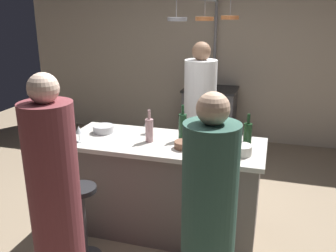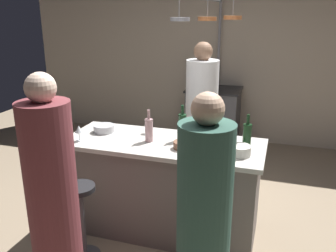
# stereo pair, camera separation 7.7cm
# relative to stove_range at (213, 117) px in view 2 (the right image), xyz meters

# --- Properties ---
(ground_plane) EXTENTS (9.00, 9.00, 0.00)m
(ground_plane) POSITION_rel_stove_range_xyz_m (0.00, -2.45, -0.45)
(ground_plane) COLOR gray
(back_wall) EXTENTS (6.40, 0.16, 2.60)m
(back_wall) POSITION_rel_stove_range_xyz_m (0.00, 0.40, 0.85)
(back_wall) COLOR #BCAD99
(back_wall) RESTS_ON ground_plane
(kitchen_island) EXTENTS (1.80, 0.72, 0.90)m
(kitchen_island) POSITION_rel_stove_range_xyz_m (0.00, -2.45, 0.01)
(kitchen_island) COLOR slate
(kitchen_island) RESTS_ON ground_plane
(stove_range) EXTENTS (0.80, 0.64, 0.89)m
(stove_range) POSITION_rel_stove_range_xyz_m (0.00, 0.00, 0.00)
(stove_range) COLOR #47474C
(stove_range) RESTS_ON ground_plane
(chef) EXTENTS (0.36, 0.36, 1.70)m
(chef) POSITION_rel_stove_range_xyz_m (0.13, -1.47, 0.34)
(chef) COLOR white
(chef) RESTS_ON ground_plane
(bar_stool_right) EXTENTS (0.28, 0.28, 0.68)m
(bar_stool_right) POSITION_rel_stove_range_xyz_m (0.56, -3.07, -0.07)
(bar_stool_right) COLOR #4C4C51
(bar_stool_right) RESTS_ON ground_plane
(guest_right) EXTENTS (0.34, 0.34, 1.60)m
(guest_right) POSITION_rel_stove_range_xyz_m (0.59, -3.43, 0.30)
(guest_right) COLOR #33594C
(guest_right) RESTS_ON ground_plane
(bar_stool_left) EXTENTS (0.28, 0.28, 0.68)m
(bar_stool_left) POSITION_rel_stove_range_xyz_m (-0.51, -3.07, -0.07)
(bar_stool_left) COLOR #4C4C51
(bar_stool_left) RESTS_ON ground_plane
(guest_left) EXTENTS (0.35, 0.35, 1.66)m
(guest_left) POSITION_rel_stove_range_xyz_m (-0.47, -3.46, 0.32)
(guest_left) COLOR brown
(guest_left) RESTS_ON ground_plane
(overhead_pot_rack) EXTENTS (0.88, 1.34, 2.17)m
(overhead_pot_rack) POSITION_rel_stove_range_xyz_m (0.00, -0.47, 1.24)
(overhead_pot_rack) COLOR gray
(overhead_pot_rack) RESTS_ON ground_plane
(potted_plant) EXTENTS (0.36, 0.36, 0.52)m
(potted_plant) POSITION_rel_stove_range_xyz_m (-1.61, -1.65, -0.15)
(potted_plant) COLOR brown
(potted_plant) RESTS_ON ground_plane
(pepper_mill) EXTENTS (0.05, 0.05, 0.21)m
(pepper_mill) POSITION_rel_stove_range_xyz_m (0.41, -2.32, 0.56)
(pepper_mill) COLOR #382319
(pepper_mill) RESTS_ON kitchen_island
(wine_bottle_red) EXTENTS (0.07, 0.07, 0.30)m
(wine_bottle_red) POSITION_rel_stove_range_xyz_m (0.73, -2.40, 0.57)
(wine_bottle_red) COLOR #143319
(wine_bottle_red) RESTS_ON kitchen_island
(wine_bottle_rose) EXTENTS (0.07, 0.07, 0.29)m
(wine_bottle_rose) POSITION_rel_stove_range_xyz_m (-0.12, -2.48, 0.56)
(wine_bottle_rose) COLOR #B78C8E
(wine_bottle_rose) RESTS_ON kitchen_island
(wine_bottle_green) EXTENTS (0.07, 0.07, 0.33)m
(wine_bottle_green) POSITION_rel_stove_range_xyz_m (0.16, -2.36, 0.58)
(wine_bottle_green) COLOR #193D23
(wine_bottle_green) RESTS_ON kitchen_island
(wine_bottle_amber) EXTENTS (0.07, 0.07, 0.33)m
(wine_bottle_amber) POSITION_rel_stove_range_xyz_m (0.51, -2.54, 0.58)
(wine_bottle_amber) COLOR brown
(wine_bottle_amber) RESTS_ON kitchen_island
(wine_glass_near_right_guest) EXTENTS (0.07, 0.07, 0.15)m
(wine_glass_near_right_guest) POSITION_rel_stove_range_xyz_m (-0.72, -2.67, 0.56)
(wine_glass_near_right_guest) COLOR silver
(wine_glass_near_right_guest) RESTS_ON kitchen_island
(wine_glass_by_chef) EXTENTS (0.07, 0.07, 0.15)m
(wine_glass_by_chef) POSITION_rel_stove_range_xyz_m (-0.21, -2.28, 0.56)
(wine_glass_by_chef) COLOR silver
(wine_glass_by_chef) RESTS_ON kitchen_island
(mixing_bowl_wooden) EXTENTS (0.17, 0.17, 0.06)m
(mixing_bowl_wooden) POSITION_rel_stove_range_xyz_m (0.22, -2.56, 0.48)
(mixing_bowl_wooden) COLOR brown
(mixing_bowl_wooden) RESTS_ON kitchen_island
(mixing_bowl_steel) EXTENTS (0.20, 0.20, 0.07)m
(mixing_bowl_steel) POSITION_rel_stove_range_xyz_m (-0.63, -2.37, 0.49)
(mixing_bowl_steel) COLOR #B7B7BC
(mixing_bowl_steel) RESTS_ON kitchen_island
(mixing_bowl_ceramic) EXTENTS (0.18, 0.18, 0.08)m
(mixing_bowl_ceramic) POSITION_rel_stove_range_xyz_m (0.70, -2.57, 0.49)
(mixing_bowl_ceramic) COLOR silver
(mixing_bowl_ceramic) RESTS_ON kitchen_island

